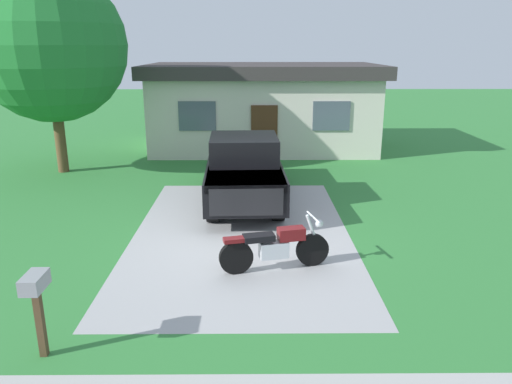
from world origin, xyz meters
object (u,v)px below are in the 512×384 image
pickup_truck (244,166)px  shade_tree (49,46)px  mailbox (36,293)px  motorcycle (276,247)px  neighbor_house (263,106)px

pickup_truck → shade_tree: size_ratio=0.85×
mailbox → shade_tree: bearing=108.9°
motorcycle → neighbor_house: neighbor_house is taller
mailbox → neighbor_house: neighbor_house is taller
pickup_truck → neighbor_house: size_ratio=0.59×
neighbor_house → pickup_truck: bearing=-95.4°
mailbox → neighbor_house: (3.42, 14.89, 0.81)m
pickup_truck → neighbor_house: (0.70, 7.45, 0.84)m
motorcycle → mailbox: (-3.42, -2.78, 0.51)m
pickup_truck → mailbox: 7.92m
pickup_truck → mailbox: size_ratio=4.52×
motorcycle → shade_tree: bearing=131.9°
motorcycle → pickup_truck: 4.74m
shade_tree → neighbor_house: (7.07, 4.23, -2.44)m
mailbox → neighbor_house: bearing=77.1°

